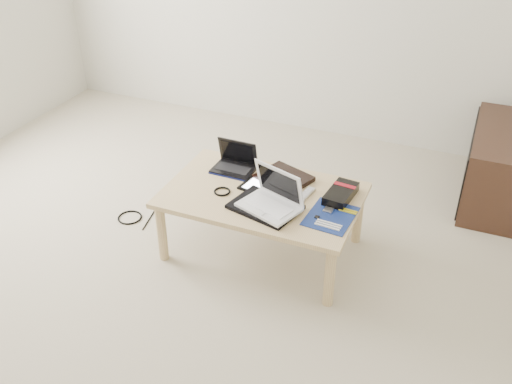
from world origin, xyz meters
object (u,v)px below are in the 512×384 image
at_px(netbook, 235,164).
at_px(coffee_table, 262,200).
at_px(white_laptop, 272,199).
at_px(media_cabinet, 499,166).
at_px(gpu_box, 341,194).

bearing_deg(netbook, coffee_table, -36.24).
bearing_deg(white_laptop, coffee_table, 130.57).
relative_size(media_cabinet, netbook, 3.58).
relative_size(netbook, gpu_box, 0.95).
bearing_deg(media_cabinet, coffee_table, -137.48).
relative_size(coffee_table, media_cabinet, 1.22).
bearing_deg(gpu_box, netbook, 174.40).
bearing_deg(gpu_box, coffee_table, -164.14).
xyz_separation_m(netbook, white_laptop, (0.36, -0.32, 0.03)).
bearing_deg(coffee_table, white_laptop, -49.43).
height_order(coffee_table, netbook, netbook).
bearing_deg(gpu_box, white_laptop, -141.50).
bearing_deg(media_cabinet, netbook, -147.55).
bearing_deg(gpu_box, media_cabinet, 51.22).
xyz_separation_m(coffee_table, netbook, (-0.25, 0.19, 0.09)).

